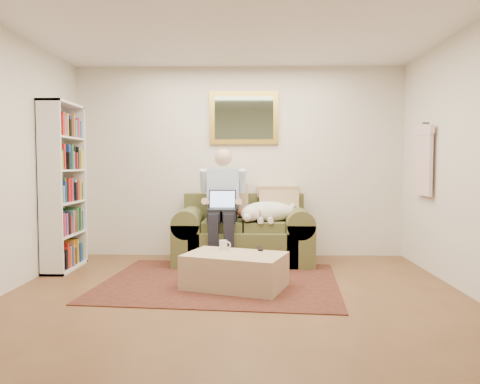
{
  "coord_description": "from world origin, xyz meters",
  "views": [
    {
      "loc": [
        0.14,
        -3.96,
        1.26
      ],
      "look_at": [
        0.03,
        1.37,
        0.95
      ],
      "focal_mm": 35.0,
      "sensor_mm": 36.0,
      "label": 1
    }
  ],
  "objects_px": {
    "seated_man": "(222,207)",
    "ottoman": "(235,271)",
    "sleeping_dog": "(268,212)",
    "bookshelf": "(63,187)",
    "laptop": "(222,205)",
    "sofa": "(243,239)",
    "coffee_mug": "(223,245)"
  },
  "relations": [
    {
      "from": "sleeping_dog",
      "to": "laptop",
      "type": "bearing_deg",
      "value": -166.36
    },
    {
      "from": "ottoman",
      "to": "laptop",
      "type": "bearing_deg",
      "value": 100.3
    },
    {
      "from": "sofa",
      "to": "ottoman",
      "type": "xyz_separation_m",
      "value": [
        -0.07,
        -1.28,
        -0.12
      ]
    },
    {
      "from": "laptop",
      "to": "ottoman",
      "type": "height_order",
      "value": "laptop"
    },
    {
      "from": "seated_man",
      "to": "coffee_mug",
      "type": "relative_size",
      "value": 14.66
    },
    {
      "from": "seated_man",
      "to": "bookshelf",
      "type": "distance_m",
      "value": 1.94
    },
    {
      "from": "coffee_mug",
      "to": "sofa",
      "type": "bearing_deg",
      "value": 79.0
    },
    {
      "from": "laptop",
      "to": "ottoman",
      "type": "relative_size",
      "value": 0.35
    },
    {
      "from": "sofa",
      "to": "sleeping_dog",
      "type": "bearing_deg",
      "value": -15.74
    },
    {
      "from": "sleeping_dog",
      "to": "ottoman",
      "type": "relative_size",
      "value": 0.73
    },
    {
      "from": "sofa",
      "to": "ottoman",
      "type": "relative_size",
      "value": 1.78
    },
    {
      "from": "sleeping_dog",
      "to": "bookshelf",
      "type": "xyz_separation_m",
      "value": [
        -2.48,
        -0.34,
        0.33
      ]
    },
    {
      "from": "sleeping_dog",
      "to": "bookshelf",
      "type": "distance_m",
      "value": 2.52
    },
    {
      "from": "sofa",
      "to": "sleeping_dog",
      "type": "height_order",
      "value": "sofa"
    },
    {
      "from": "laptop",
      "to": "bookshelf",
      "type": "distance_m",
      "value": 1.93
    },
    {
      "from": "seated_man",
      "to": "bookshelf",
      "type": "height_order",
      "value": "bookshelf"
    },
    {
      "from": "ottoman",
      "to": "bookshelf",
      "type": "height_order",
      "value": "bookshelf"
    },
    {
      "from": "laptop",
      "to": "coffee_mug",
      "type": "relative_size",
      "value": 3.38
    },
    {
      "from": "seated_man",
      "to": "ottoman",
      "type": "distance_m",
      "value": 1.26
    },
    {
      "from": "seated_man",
      "to": "ottoman",
      "type": "height_order",
      "value": "seated_man"
    },
    {
      "from": "sofa",
      "to": "sleeping_dog",
      "type": "distance_m",
      "value": 0.49
    },
    {
      "from": "sleeping_dog",
      "to": "coffee_mug",
      "type": "xyz_separation_m",
      "value": [
        -0.52,
        -0.96,
        -0.26
      ]
    },
    {
      "from": "ottoman",
      "to": "seated_man",
      "type": "bearing_deg",
      "value": 99.69
    },
    {
      "from": "bookshelf",
      "to": "sofa",
      "type": "bearing_deg",
      "value": 11.13
    },
    {
      "from": "sleeping_dog",
      "to": "bookshelf",
      "type": "height_order",
      "value": "bookshelf"
    },
    {
      "from": "seated_man",
      "to": "ottoman",
      "type": "xyz_separation_m",
      "value": [
        0.19,
        -1.12,
        -0.55
      ]
    },
    {
      "from": "laptop",
      "to": "ottoman",
      "type": "xyz_separation_m",
      "value": [
        0.19,
        -1.05,
        -0.59
      ]
    },
    {
      "from": "ottoman",
      "to": "sleeping_dog",
      "type": "bearing_deg",
      "value": 72.09
    },
    {
      "from": "ottoman",
      "to": "coffee_mug",
      "type": "bearing_deg",
      "value": 119.62
    },
    {
      "from": "coffee_mug",
      "to": "bookshelf",
      "type": "height_order",
      "value": "bookshelf"
    },
    {
      "from": "ottoman",
      "to": "coffee_mug",
      "type": "relative_size",
      "value": 9.8
    },
    {
      "from": "sleeping_dog",
      "to": "bookshelf",
      "type": "relative_size",
      "value": 0.36
    }
  ]
}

